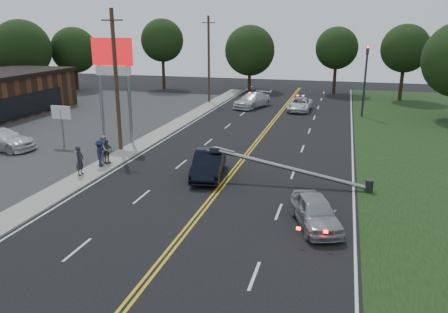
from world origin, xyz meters
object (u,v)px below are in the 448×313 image
(emergency_a, at_px, (300,105))
(bystander_c, at_px, (100,153))
(pylon_sign, at_px, (113,65))
(waiting_sedan, at_px, (315,212))
(emergency_b, at_px, (252,100))
(utility_pole_far, at_px, (209,59))
(bystander_a, at_px, (80,161))
(utility_pole_mid, at_px, (116,81))
(small_sign, at_px, (61,116))
(parked_car, at_px, (1,139))
(bystander_d, at_px, (107,152))
(bystander_b, at_px, (104,149))
(fallen_streetlight, at_px, (298,170))
(crashed_sedan, at_px, (209,164))
(traffic_signal, at_px, (365,75))

(emergency_a, distance_m, bystander_c, 25.70)
(pylon_sign, bearing_deg, waiting_sedan, -34.80)
(emergency_b, height_order, bystander_c, bystander_c)
(utility_pole_far, xyz_separation_m, emergency_b, (5.67, -1.90, -4.27))
(bystander_a, bearing_deg, bystander_c, -13.65)
(utility_pole_mid, height_order, emergency_b, utility_pole_mid)
(utility_pole_mid, relative_size, utility_pole_far, 1.00)
(small_sign, relative_size, emergency_a, 0.63)
(utility_pole_far, height_order, parked_car, utility_pole_far)
(bystander_c, bearing_deg, emergency_b, -38.74)
(small_sign, relative_size, utility_pole_far, 0.31)
(bystander_a, height_order, bystander_d, bystander_a)
(waiting_sedan, relative_size, bystander_b, 2.19)
(small_sign, height_order, bystander_d, small_sign)
(emergency_b, xyz_separation_m, bystander_b, (-4.95, -23.56, 0.25))
(small_sign, height_order, fallen_streetlight, small_sign)
(parked_car, bearing_deg, bystander_a, -108.43)
(fallen_streetlight, height_order, utility_pole_mid, utility_pole_mid)
(fallen_streetlight, distance_m, utility_pole_far, 29.54)
(pylon_sign, height_order, bystander_c, pylon_sign)
(pylon_sign, height_order, bystander_d, pylon_sign)
(crashed_sedan, distance_m, bystander_a, 7.78)
(pylon_sign, distance_m, small_sign, 5.45)
(pylon_sign, height_order, bystander_b, pylon_sign)
(utility_pole_mid, height_order, bystander_b, utility_pole_mid)
(traffic_signal, relative_size, parked_car, 1.32)
(fallen_streetlight, xyz_separation_m, bystander_a, (-12.89, -1.95, 0.10))
(small_sign, xyz_separation_m, emergency_a, (15.88, 19.46, -1.65))
(emergency_a, height_order, bystander_a, bystander_a)
(small_sign, xyz_separation_m, traffic_signal, (22.30, 18.00, 1.87))
(waiting_sedan, height_order, bystander_d, bystander_d)
(bystander_d, bearing_deg, pylon_sign, 39.91)
(fallen_streetlight, distance_m, crashed_sedan, 5.41)
(utility_pole_far, distance_m, bystander_d, 25.84)
(traffic_signal, height_order, bystander_c, traffic_signal)
(bystander_d, bearing_deg, small_sign, 76.66)
(waiting_sedan, relative_size, emergency_a, 0.85)
(small_sign, xyz_separation_m, waiting_sedan, (19.53, -9.14, -1.63))
(parked_car, distance_m, emergency_b, 26.38)
(parked_car, relative_size, emergency_b, 0.95)
(pylon_sign, xyz_separation_m, traffic_signal, (18.80, 16.00, -1.79))
(utility_pole_mid, height_order, bystander_c, utility_pole_mid)
(fallen_streetlight, height_order, bystander_d, fallen_streetlight)
(utility_pole_mid, distance_m, utility_pole_far, 22.00)
(small_sign, distance_m, waiting_sedan, 21.62)
(utility_pole_far, xyz_separation_m, bystander_a, (0.49, -27.95, -4.06))
(bystander_b, bearing_deg, fallen_streetlight, -102.61)
(parked_car, bearing_deg, bystander_d, -93.98)
(bystander_d, bearing_deg, waiting_sedan, -93.99)
(small_sign, bearing_deg, utility_pole_mid, 0.00)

